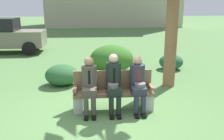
# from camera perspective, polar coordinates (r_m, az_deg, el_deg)

# --- Properties ---
(ground_plane) EXTENTS (80.00, 80.00, 0.00)m
(ground_plane) POSITION_cam_1_polar(r_m,az_deg,el_deg) (5.75, -2.14, -9.82)
(ground_plane) COLOR #4F7641
(park_bench) EXTENTS (1.81, 0.44, 0.90)m
(park_bench) POSITION_cam_1_polar(r_m,az_deg,el_deg) (5.84, 0.28, -4.98)
(park_bench) COLOR brown
(park_bench) RESTS_ON ground
(seated_man_left) EXTENTS (0.34, 0.72, 1.26)m
(seated_man_left) POSITION_cam_1_polar(r_m,az_deg,el_deg) (5.60, -5.14, -2.78)
(seated_man_left) COLOR #4C473D
(seated_man_left) RESTS_ON ground
(seated_man_middle) EXTENTS (0.34, 0.72, 1.32)m
(seated_man_middle) POSITION_cam_1_polar(r_m,az_deg,el_deg) (5.61, 0.40, -2.41)
(seated_man_middle) COLOR #1E2823
(seated_man_middle) RESTS_ON ground
(seated_man_right) EXTENTS (0.34, 0.72, 1.27)m
(seated_man_right) POSITION_cam_1_polar(r_m,az_deg,el_deg) (5.69, 5.90, -2.50)
(seated_man_right) COLOR #2D3342
(seated_man_right) RESTS_ON ground
(shrub_near_bench) EXTENTS (0.88, 0.81, 0.55)m
(shrub_near_bench) POSITION_cam_1_polar(r_m,az_deg,el_deg) (9.62, 13.19, 1.81)
(shrub_near_bench) COLOR #205437
(shrub_near_bench) RESTS_ON ground
(shrub_mid_lawn) EXTENTS (1.54, 1.41, 0.96)m
(shrub_mid_lawn) POSITION_cam_1_polar(r_m,az_deg,el_deg) (8.93, -0.06, 2.56)
(shrub_mid_lawn) COLOR #306721
(shrub_mid_lawn) RESTS_ON ground
(shrub_far_lawn) EXTENTS (0.99, 0.91, 0.62)m
(shrub_far_lawn) POSITION_cam_1_polar(r_m,az_deg,el_deg) (7.71, -11.26, -1.10)
(shrub_far_lawn) COLOR #28582F
(shrub_far_lawn) RESTS_ON ground
(parked_car_near) EXTENTS (3.90, 1.71, 1.68)m
(parked_car_near) POSITION_cam_1_polar(r_m,az_deg,el_deg) (13.43, -23.49, 7.10)
(parked_car_near) COLOR slate
(parked_car_near) RESTS_ON ground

